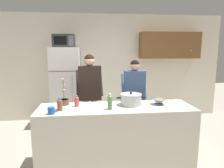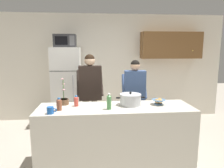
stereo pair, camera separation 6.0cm
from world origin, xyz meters
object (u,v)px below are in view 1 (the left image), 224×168
object	(u,v)px
cooking_pot	(131,99)
coffee_mug	(51,111)
potted_orchid	(64,101)
bottle_far_corner	(110,102)
refrigerator	(66,87)
bottle_near_edge	(60,104)
person_near_pot	(90,87)
bread_bowl	(159,101)
bottle_mid_counter	(77,101)
microwave	(64,41)
person_by_sink	(134,91)

from	to	relation	value
cooking_pot	coffee_mug	bearing A→B (deg)	-164.11
potted_orchid	bottle_far_corner	bearing A→B (deg)	-25.67
refrigerator	bottle_near_edge	distance (m)	1.95
person_near_pot	coffee_mug	world-z (taller)	person_near_pot
bread_bowl	bottle_mid_counter	xyz separation A→B (m)	(-1.26, 0.04, 0.03)
person_near_pot	bottle_near_edge	distance (m)	1.12
bottle_mid_counter	bottle_far_corner	world-z (taller)	bottle_far_corner
coffee_mug	bottle_near_edge	size ratio (longest dim) A/B	0.73
person_near_pot	bottle_far_corner	size ratio (longest dim) A/B	7.22
cooking_pot	potted_orchid	size ratio (longest dim) A/B	1.05
potted_orchid	bottle_mid_counter	bearing A→B (deg)	-30.18
microwave	bottle_mid_counter	bearing A→B (deg)	-78.85
person_near_pot	refrigerator	bearing A→B (deg)	120.71
microwave	bottle_near_edge	xyz separation A→B (m)	(0.12, -1.92, -0.93)
coffee_mug	bottle_mid_counter	size ratio (longest dim) A/B	0.80
person_by_sink	potted_orchid	size ratio (longest dim) A/B	3.74
bottle_near_edge	person_near_pot	bearing A→B (deg)	67.67
refrigerator	potted_orchid	world-z (taller)	refrigerator
refrigerator	coffee_mug	size ratio (longest dim) A/B	13.73
microwave	bread_bowl	distance (m)	2.57
bread_bowl	bottle_near_edge	bearing A→B (deg)	-174.04
person_near_pot	bread_bowl	bearing A→B (deg)	-39.75
refrigerator	cooking_pot	size ratio (longest dim) A/B	4.12
microwave	person_by_sink	size ratio (longest dim) A/B	0.31
person_near_pot	bottle_far_corner	xyz separation A→B (m)	(0.27, -1.05, -0.01)
person_near_pot	person_by_sink	distance (m)	0.86
cooking_pot	bottle_mid_counter	bearing A→B (deg)	178.76
bottle_near_edge	bottle_mid_counter	size ratio (longest dim) A/B	1.10
person_near_pot	bread_bowl	world-z (taller)	person_near_pot
coffee_mug	potted_orchid	distance (m)	0.47
coffee_mug	bread_bowl	world-z (taller)	bread_bowl
bottle_mid_counter	bottle_far_corner	size ratio (longest dim) A/B	0.70
bottle_mid_counter	coffee_mug	bearing A→B (deg)	-132.69
refrigerator	bread_bowl	xyz separation A→B (m)	(1.60, -1.79, 0.07)
cooking_pot	bottle_far_corner	size ratio (longest dim) A/B	1.89
bread_bowl	bottle_near_edge	size ratio (longest dim) A/B	1.21
microwave	bottle_near_edge	world-z (taller)	microwave
bottle_mid_counter	refrigerator	bearing A→B (deg)	101.01
person_by_sink	potted_orchid	distance (m)	1.43
microwave	potted_orchid	distance (m)	1.89
cooking_pot	bottle_far_corner	bearing A→B (deg)	-150.80
bread_bowl	potted_orchid	size ratio (longest dim) A/B	0.52
bottle_far_corner	potted_orchid	size ratio (longest dim) A/B	0.55
bottle_near_edge	potted_orchid	xyz separation A→B (m)	(0.02, 0.31, -0.03)
microwave	person_near_pot	xyz separation A→B (m)	(0.54, -0.89, -0.89)
cooking_pot	bottle_near_edge	bearing A→B (deg)	-170.59
microwave	coffee_mug	xyz separation A→B (m)	(0.03, -2.07, -0.97)
refrigerator	cooking_pot	world-z (taller)	refrigerator
bread_bowl	bottle_far_corner	world-z (taller)	bottle_far_corner
microwave	potted_orchid	bearing A→B (deg)	-84.92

